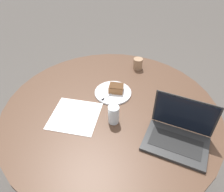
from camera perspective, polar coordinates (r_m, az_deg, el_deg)
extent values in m
plane|color=#4C4742|center=(1.97, -0.21, -18.71)|extent=(12.00, 12.00, 0.00)
cylinder|color=#4C3323|center=(1.97, -0.21, -18.56)|extent=(0.43, 0.43, 0.02)
cylinder|color=#4C3323|center=(1.67, -0.24, -12.43)|extent=(0.11, 0.11, 0.68)
cylinder|color=#4C3323|center=(1.41, -0.28, -3.71)|extent=(1.38, 1.38, 0.03)
cube|color=white|center=(1.37, -9.66, -5.10)|extent=(0.35, 0.34, 0.00)
cylinder|color=silver|center=(1.50, 0.26, 0.90)|extent=(0.25, 0.25, 0.01)
cube|color=brown|center=(1.49, 1.08, 1.99)|extent=(0.11, 0.09, 0.05)
cube|color=#4D311C|center=(1.47, 1.10, 2.78)|extent=(0.10, 0.09, 0.00)
cube|color=silver|center=(1.48, -0.61, 0.47)|extent=(0.12, 0.13, 0.00)
cube|color=silver|center=(1.44, -2.52, -0.96)|extent=(0.04, 0.04, 0.00)
cylinder|color=#997556|center=(1.74, 6.78, 8.39)|extent=(0.07, 0.07, 0.09)
cylinder|color=silver|center=(1.28, 0.41, -4.84)|extent=(0.07, 0.07, 0.12)
cube|color=#2D2D2D|center=(1.25, 16.24, -11.94)|extent=(0.40, 0.35, 0.02)
cube|color=black|center=(1.24, 16.32, -11.66)|extent=(0.30, 0.24, 0.00)
cube|color=#2D2D2D|center=(1.24, 18.36, -4.46)|extent=(0.30, 0.15, 0.22)
cube|color=black|center=(1.24, 18.33, -4.59)|extent=(0.28, 0.15, 0.20)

